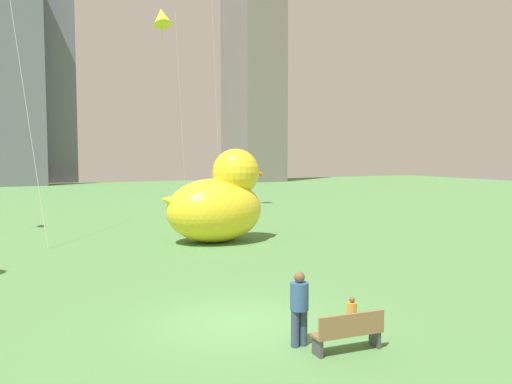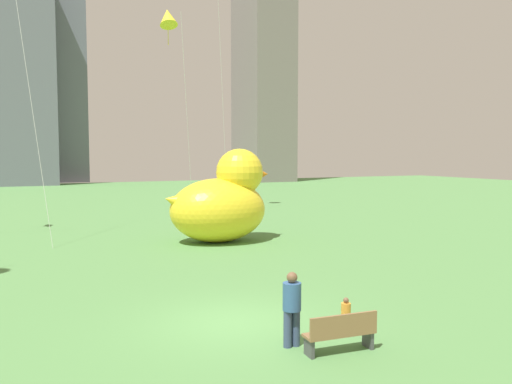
{
  "view_description": "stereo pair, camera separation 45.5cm",
  "coord_description": "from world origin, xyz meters",
  "px_view_note": "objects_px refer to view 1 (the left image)",
  "views": [
    {
      "loc": [
        -5.52,
        -12.13,
        4.38
      ],
      "look_at": [
        2.73,
        4.5,
        3.02
      ],
      "focal_mm": 36.79,
      "sensor_mm": 36.0,
      "label": 1
    },
    {
      "loc": [
        -5.11,
        -12.33,
        4.38
      ],
      "look_at": [
        2.73,
        4.5,
        3.02
      ],
      "focal_mm": 36.79,
      "sensor_mm": 36.0,
      "label": 2
    }
  ],
  "objects_px": {
    "park_bench": "(349,331)",
    "giant_inflatable_duck": "(218,202)",
    "person_adult": "(299,305)",
    "kite_yellow": "(162,17)",
    "person_child": "(352,314)"
  },
  "relations": [
    {
      "from": "park_bench",
      "to": "giant_inflatable_duck",
      "type": "relative_size",
      "value": 0.3
    },
    {
      "from": "park_bench",
      "to": "kite_yellow",
      "type": "xyz_separation_m",
      "value": [
        2.57,
        22.8,
        12.28
      ]
    },
    {
      "from": "park_bench",
      "to": "kite_yellow",
      "type": "height_order",
      "value": "kite_yellow"
    },
    {
      "from": "park_bench",
      "to": "giant_inflatable_duck",
      "type": "height_order",
      "value": "giant_inflatable_duck"
    },
    {
      "from": "person_adult",
      "to": "kite_yellow",
      "type": "bearing_deg",
      "value": 81.32
    },
    {
      "from": "giant_inflatable_duck",
      "to": "kite_yellow",
      "type": "distance_m",
      "value": 13.43
    },
    {
      "from": "person_adult",
      "to": "kite_yellow",
      "type": "xyz_separation_m",
      "value": [
        3.36,
        21.99,
        11.8
      ]
    },
    {
      "from": "park_bench",
      "to": "giant_inflatable_duck",
      "type": "xyz_separation_m",
      "value": [
        2.95,
        14.79,
        1.5
      ]
    },
    {
      "from": "giant_inflatable_duck",
      "to": "kite_yellow",
      "type": "bearing_deg",
      "value": 92.75
    },
    {
      "from": "person_child",
      "to": "kite_yellow",
      "type": "distance_m",
      "value": 25.19
    },
    {
      "from": "giant_inflatable_duck",
      "to": "kite_yellow",
      "type": "relative_size",
      "value": 0.41
    },
    {
      "from": "park_bench",
      "to": "person_child",
      "type": "distance_m",
      "value": 1.11
    },
    {
      "from": "park_bench",
      "to": "person_child",
      "type": "xyz_separation_m",
      "value": [
        0.71,
        0.85,
        0.05
      ]
    },
    {
      "from": "park_bench",
      "to": "kite_yellow",
      "type": "bearing_deg",
      "value": 83.58
    },
    {
      "from": "park_bench",
      "to": "person_adult",
      "type": "xyz_separation_m",
      "value": [
        -0.79,
        0.81,
        0.47
      ]
    }
  ]
}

